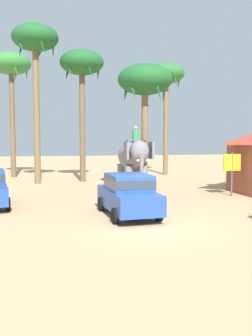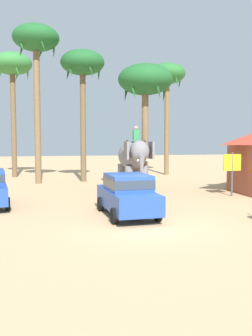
# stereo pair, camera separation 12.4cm
# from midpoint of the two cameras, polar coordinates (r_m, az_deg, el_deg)

# --- Properties ---
(ground_plane) EXTENTS (120.00, 120.00, 0.00)m
(ground_plane) POSITION_cam_midpoint_polar(r_m,az_deg,el_deg) (13.19, 2.77, -8.96)
(ground_plane) COLOR tan
(car_sedan_foreground) EXTENTS (2.04, 4.18, 1.70)m
(car_sedan_foreground) POSITION_cam_midpoint_polar(r_m,az_deg,el_deg) (14.47, 0.10, -4.02)
(car_sedan_foreground) COLOR #23479E
(car_sedan_foreground) RESTS_ON ground
(elephant_with_mahout) EXTENTS (1.63, 3.87, 3.88)m
(elephant_with_mahout) POSITION_cam_midpoint_polar(r_m,az_deg,el_deg) (21.20, 0.97, 1.53)
(elephant_with_mahout) COLOR slate
(elephant_with_mahout) RESTS_ON ground
(palm_tree_behind_elephant) EXTENTS (3.20, 3.20, 9.62)m
(palm_tree_behind_elephant) POSITION_cam_midpoint_polar(r_m,az_deg,el_deg) (27.36, -7.15, 15.57)
(palm_tree_behind_elephant) COLOR brown
(palm_tree_behind_elephant) RESTS_ON ground
(palm_tree_near_hut) EXTENTS (3.20, 3.20, 10.22)m
(palm_tree_near_hut) POSITION_cam_midpoint_polar(r_m,az_deg,el_deg) (31.79, -17.87, 14.81)
(palm_tree_near_hut) COLOR brown
(palm_tree_near_hut) RESTS_ON ground
(palm_tree_left_of_road) EXTENTS (3.20, 3.20, 7.52)m
(palm_tree_left_of_road) POSITION_cam_midpoint_polar(r_m,az_deg,el_deg) (21.68, 2.85, 13.33)
(palm_tree_left_of_road) COLOR brown
(palm_tree_left_of_road) RESTS_ON ground
(palm_tree_far_back) EXTENTS (3.20, 3.20, 11.05)m
(palm_tree_far_back) POSITION_cam_midpoint_polar(r_m,az_deg,el_deg) (26.99, -14.33, 18.43)
(palm_tree_far_back) COLOR brown
(palm_tree_far_back) RESTS_ON ground
(palm_tree_leaning_seaward) EXTENTS (3.20, 3.20, 9.82)m
(palm_tree_leaning_seaward) POSITION_cam_midpoint_polar(r_m,az_deg,el_deg) (32.74, 6.28, 14.02)
(palm_tree_leaning_seaward) COLOR brown
(palm_tree_leaning_seaward) RESTS_ON ground
(signboard_yellow) EXTENTS (1.00, 0.10, 2.40)m
(signboard_yellow) POSITION_cam_midpoint_polar(r_m,az_deg,el_deg) (20.48, 16.30, 0.40)
(signboard_yellow) COLOR #4C4C51
(signboard_yellow) RESTS_ON ground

